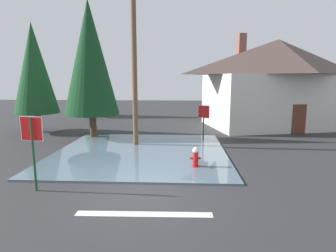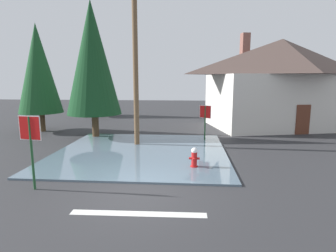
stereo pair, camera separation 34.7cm
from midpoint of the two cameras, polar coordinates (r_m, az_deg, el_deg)
name	(u,v)px [view 2 (the right image)]	position (r m, az deg, el deg)	size (l,w,h in m)	color
ground_plane	(137,193)	(9.31, -5.38, -13.79)	(80.00, 80.00, 0.10)	#2D2D30
flood_puddle	(141,152)	(13.97, -4.91, -5.35)	(8.46, 8.42, 0.08)	slate
lane_stop_bar	(138,214)	(7.94, -4.90, -17.73)	(3.77, 0.30, 0.01)	silver
stop_sign_near	(31,137)	(9.91, -25.81, -2.08)	(0.79, 0.15, 2.50)	#1E4C28
fire_hydrant	(194,158)	(11.46, 6.35, -6.69)	(0.45, 0.38, 0.89)	red
utility_pole	(135,51)	(15.12, -6.15, 15.17)	(1.60, 0.28, 9.87)	brown
stop_sign_far	(205,116)	(16.33, 8.35, 2.11)	(0.64, 0.42, 2.15)	#1E4C28
house	(280,82)	(22.89, 22.69, 8.41)	(11.89, 8.84, 7.16)	beige
pine_tree_tall_left	(38,69)	(21.15, -24.94, 10.72)	(2.97, 2.97, 7.42)	#4C3823
pine_tree_mid_left	(99,73)	(28.19, -13.90, 10.69)	(2.92, 2.92, 7.30)	#4C3823
pine_tree_short_left	(92,58)	(17.75, -14.90, 13.44)	(3.34, 3.34, 8.36)	#4C3823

